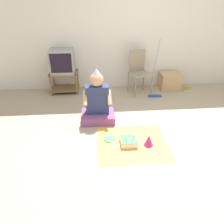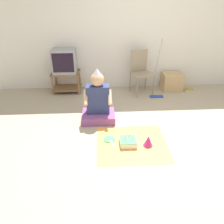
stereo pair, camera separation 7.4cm
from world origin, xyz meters
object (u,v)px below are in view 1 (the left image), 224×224
object	(u,v)px
book_pile	(187,89)
party_hat_blue	(149,140)
person_seated	(97,103)
dust_mop	(155,79)
tv	(62,61)
cardboard_box_stack	(170,81)
folding_chair	(139,69)
paper_plate	(110,139)
birthday_cake	(129,141)

from	to	relation	value
book_pile	party_hat_blue	distance (m)	2.39
book_pile	person_seated	distance (m)	2.40
dust_mop	book_pile	distance (m)	0.92
tv	cardboard_box_stack	xyz separation A→B (m)	(2.39, -0.01, -0.51)
person_seated	party_hat_blue	world-z (taller)	person_seated
person_seated	cardboard_box_stack	bearing A→B (deg)	37.25
tv	person_seated	bearing A→B (deg)	-61.51
tv	folding_chair	world-z (taller)	tv
folding_chair	book_pile	bearing A→B (deg)	-0.20
person_seated	paper_plate	size ratio (longest dim) A/B	5.01
birthday_cake	party_hat_blue	world-z (taller)	party_hat_blue
tv	cardboard_box_stack	world-z (taller)	tv
book_pile	birthday_cake	world-z (taller)	birthday_cake
birthday_cake	folding_chair	bearing A→B (deg)	75.75
person_seated	party_hat_blue	bearing A→B (deg)	-48.31
party_hat_blue	cardboard_box_stack	bearing A→B (deg)	65.24
book_pile	tv	bearing A→B (deg)	177.18
party_hat_blue	paper_plate	xyz separation A→B (m)	(-0.56, 0.19, -0.08)
birthday_cake	party_hat_blue	distance (m)	0.29
tv	book_pile	bearing A→B (deg)	-2.82
dust_mop	paper_plate	size ratio (longest dim) A/B	6.67
folding_chair	dust_mop	xyz separation A→B (m)	(0.32, -0.18, -0.17)
dust_mop	birthday_cake	world-z (taller)	dust_mop
person_seated	birthday_cake	xyz separation A→B (m)	(0.43, -0.76, -0.27)
tv	dust_mop	distance (m)	2.00
folding_chair	paper_plate	size ratio (longest dim) A/B	5.00
folding_chair	birthday_cake	bearing A→B (deg)	-104.25
birthday_cake	book_pile	bearing A→B (deg)	49.36
tv	paper_plate	xyz separation A→B (m)	(0.87, -1.92, -0.69)
person_seated	party_hat_blue	size ratio (longest dim) A/B	5.46
dust_mop	paper_plate	bearing A→B (deg)	-123.95
dust_mop	birthday_cake	size ratio (longest dim) A/B	5.10
folding_chair	party_hat_blue	size ratio (longest dim) A/B	5.45
tv	party_hat_blue	xyz separation A→B (m)	(1.42, -2.11, -0.61)
tv	person_seated	world-z (taller)	tv
cardboard_box_stack	person_seated	bearing A→B (deg)	-142.75
party_hat_blue	paper_plate	size ratio (longest dim) A/B	0.92
dust_mop	birthday_cake	xyz separation A→B (m)	(-0.81, -1.74, -0.31)
folding_chair	book_pile	world-z (taller)	folding_chair
person_seated	birthday_cake	bearing A→B (deg)	-60.25
book_pile	birthday_cake	xyz separation A→B (m)	(-1.65, -1.92, 0.03)
tv	book_pile	xyz separation A→B (m)	(2.78, -0.14, -0.67)
folding_chair	birthday_cake	distance (m)	2.04
tv	folding_chair	distance (m)	1.64
cardboard_box_stack	paper_plate	size ratio (longest dim) A/B	2.38
paper_plate	person_seated	bearing A→B (deg)	104.73
cardboard_box_stack	person_seated	world-z (taller)	person_seated
birthday_cake	person_seated	bearing A→B (deg)	119.75
dust_mop	person_seated	xyz separation A→B (m)	(-1.25, -0.98, -0.04)
cardboard_box_stack	party_hat_blue	size ratio (longest dim) A/B	2.59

